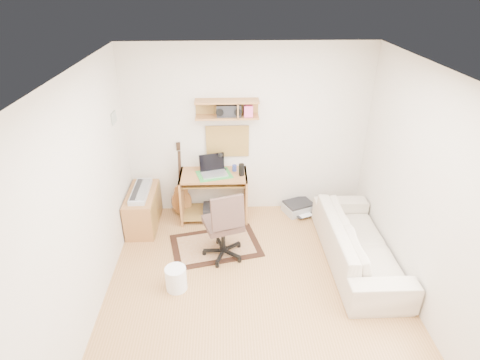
{
  "coord_description": "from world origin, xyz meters",
  "views": [
    {
      "loc": [
        -0.33,
        -3.5,
        3.4
      ],
      "look_at": [
        -0.15,
        1.05,
        1.0
      ],
      "focal_mm": 29.48,
      "sensor_mm": 36.0,
      "label": 1
    }
  ],
  "objects_px": {
    "desk": "(214,196)",
    "printer": "(298,207)",
    "sofa": "(360,236)",
    "task_chair": "(223,223)",
    "cabinet": "(143,209)"
  },
  "relations": [
    {
      "from": "desk",
      "to": "printer",
      "type": "distance_m",
      "value": 1.37
    },
    {
      "from": "printer",
      "to": "sofa",
      "type": "distance_m",
      "value": 1.39
    },
    {
      "from": "task_chair",
      "to": "sofa",
      "type": "bearing_deg",
      "value": -23.4
    },
    {
      "from": "task_chair",
      "to": "printer",
      "type": "height_order",
      "value": "task_chair"
    },
    {
      "from": "printer",
      "to": "desk",
      "type": "bearing_deg",
      "value": 160.94
    },
    {
      "from": "cabinet",
      "to": "printer",
      "type": "relative_size",
      "value": 2.06
    },
    {
      "from": "cabinet",
      "to": "sofa",
      "type": "distance_m",
      "value": 3.12
    },
    {
      "from": "task_chair",
      "to": "cabinet",
      "type": "bearing_deg",
      "value": 129.5
    },
    {
      "from": "cabinet",
      "to": "sofa",
      "type": "bearing_deg",
      "value": -18.06
    },
    {
      "from": "printer",
      "to": "task_chair",
      "type": "bearing_deg",
      "value": -161.81
    },
    {
      "from": "desk",
      "to": "printer",
      "type": "relative_size",
      "value": 2.29
    },
    {
      "from": "desk",
      "to": "task_chair",
      "type": "bearing_deg",
      "value": -81.92
    },
    {
      "from": "sofa",
      "to": "printer",
      "type": "bearing_deg",
      "value": 24.78
    },
    {
      "from": "task_chair",
      "to": "desk",
      "type": "bearing_deg",
      "value": 80.69
    },
    {
      "from": "cabinet",
      "to": "printer",
      "type": "xyz_separation_m",
      "value": [
        2.39,
        0.26,
        -0.19
      ]
    }
  ]
}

